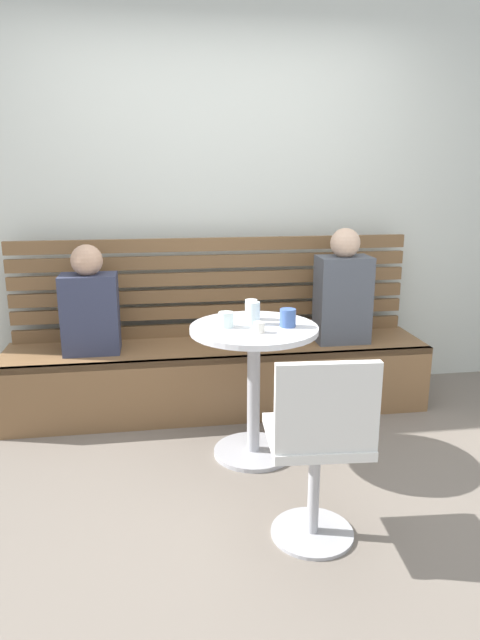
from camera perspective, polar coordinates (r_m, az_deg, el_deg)
The scene contains 13 objects.
ground at distance 2.74m, azimuth 0.92°, elevation -19.06°, with size 8.00×8.00×0.00m, color #70665B.
back_wall at distance 3.90m, azimuth -3.13°, elevation 13.71°, with size 5.20×0.10×2.90m, color silver.
booth_bench at distance 3.70m, azimuth -2.18°, elevation -5.83°, with size 2.70×0.52×0.44m.
booth_backrest at distance 3.78m, azimuth -2.69°, elevation 3.39°, with size 2.65×0.04×0.67m.
cafe_table at distance 3.02m, azimuth 1.40°, elevation -4.69°, with size 0.68×0.68×0.74m.
white_chair at distance 2.34m, azimuth 8.04°, elevation -12.38°, with size 0.43×0.43×0.85m.
person_adult at distance 3.70m, azimuth 10.42°, elevation 2.84°, with size 0.34×0.22×0.74m.
person_child_left at distance 3.54m, azimuth -15.02°, elevation 1.43°, with size 0.34×0.22×0.67m.
cup_glass_tall at distance 2.98m, azimuth 1.38°, elevation 0.72°, with size 0.07×0.07×0.12m, color silver.
cup_glass_short at distance 2.93m, azimuth -1.43°, elevation 0.05°, with size 0.08×0.08×0.08m, color silver.
cup_water_clear at distance 3.08m, azimuth 1.14°, elevation 1.08°, with size 0.07×0.07×0.11m, color white.
cup_mug_blue at distance 2.94m, azimuth 4.88°, elevation 0.22°, with size 0.08×0.08×0.10m, color #3D5B9E.
cup_espresso_small at distance 2.83m, azimuth 1.98°, elevation -0.75°, with size 0.06×0.06×0.06m, color silver.
Camera 1 is at (-0.39, -2.24, 1.53)m, focal length 31.47 mm.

